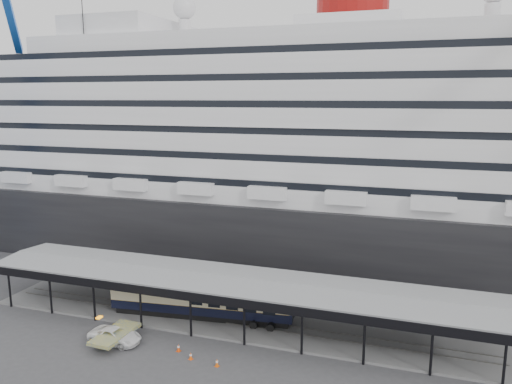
# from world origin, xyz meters

# --- Properties ---
(ground) EXTENTS (200.00, 200.00, 0.00)m
(ground) POSITION_xyz_m (0.00, 0.00, 0.00)
(ground) COLOR #39393C
(ground) RESTS_ON ground
(cruise_ship) EXTENTS (130.00, 30.00, 43.90)m
(cruise_ship) POSITION_xyz_m (0.05, 32.00, 18.35)
(cruise_ship) COLOR black
(cruise_ship) RESTS_ON ground
(platform_canopy) EXTENTS (56.00, 9.18, 5.30)m
(platform_canopy) POSITION_xyz_m (0.00, 5.00, 2.36)
(platform_canopy) COLOR slate
(platform_canopy) RESTS_ON ground
(port_truck) EXTENTS (5.45, 2.68, 1.49)m
(port_truck) POSITION_xyz_m (-9.43, -2.75, 0.74)
(port_truck) COLOR white
(port_truck) RESTS_ON ground
(pullman_carriage) EXTENTS (20.48, 4.89, 19.94)m
(pullman_carriage) POSITION_xyz_m (-3.54, 5.00, 2.44)
(pullman_carriage) COLOR black
(pullman_carriage) RESTS_ON ground
(traffic_cone_left) EXTENTS (0.47, 0.47, 0.71)m
(traffic_cone_left) POSITION_xyz_m (-0.91, -3.29, 0.35)
(traffic_cone_left) COLOR #EF530D
(traffic_cone_left) RESTS_ON ground
(traffic_cone_mid) EXTENTS (0.44, 0.44, 0.76)m
(traffic_cone_mid) POSITION_xyz_m (-2.68, -2.31, 0.38)
(traffic_cone_mid) COLOR #DC430C
(traffic_cone_mid) RESTS_ON ground
(traffic_cone_right) EXTENTS (0.47, 0.47, 0.74)m
(traffic_cone_right) POSITION_xyz_m (1.89, -3.66, 0.37)
(traffic_cone_right) COLOR #DB550C
(traffic_cone_right) RESTS_ON ground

